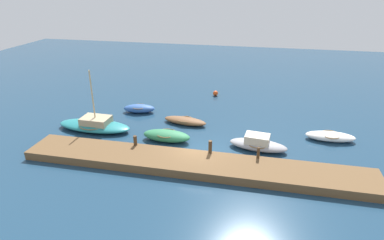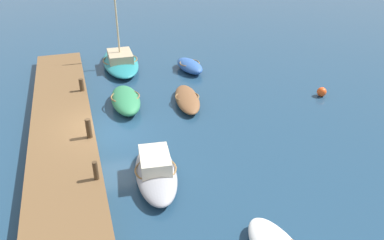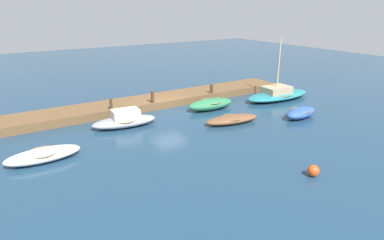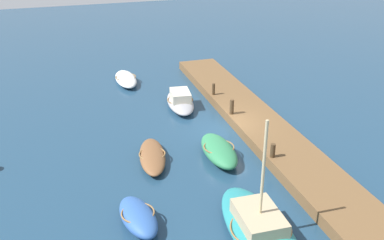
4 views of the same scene
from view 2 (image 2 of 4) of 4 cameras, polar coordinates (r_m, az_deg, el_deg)
ground_plane at (r=19.10m, az=-12.82°, el=-2.29°), size 84.00×84.00×0.00m
dock_platform at (r=18.97m, az=-18.99°, el=-2.43°), size 23.62×2.95×0.59m
rowboat_brown at (r=21.67m, az=-0.73°, el=3.22°), size 4.03×1.91×0.56m
dinghy_blue at (r=26.41m, az=-0.37°, el=8.25°), size 3.13×1.74×0.76m
rowboat_green at (r=21.57m, az=-10.04°, el=3.03°), size 3.83×1.68×0.83m
sailboat_teal at (r=27.62m, az=-10.81°, el=8.80°), size 6.42×2.57×5.16m
motorboat_grey at (r=15.54m, az=-5.53°, el=-7.56°), size 4.43×2.14×1.15m
mooring_post_west at (r=22.78m, az=-16.42°, el=5.14°), size 0.26×0.26×0.72m
mooring_post_mid_west at (r=17.75m, az=-15.40°, el=-1.23°), size 0.25×0.25×0.93m
mooring_post_mid_east at (r=15.00m, az=-14.41°, el=-7.43°), size 0.20×0.20×0.79m
marker_buoy at (r=23.89m, az=19.07°, el=4.06°), size 0.56×0.56×0.56m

